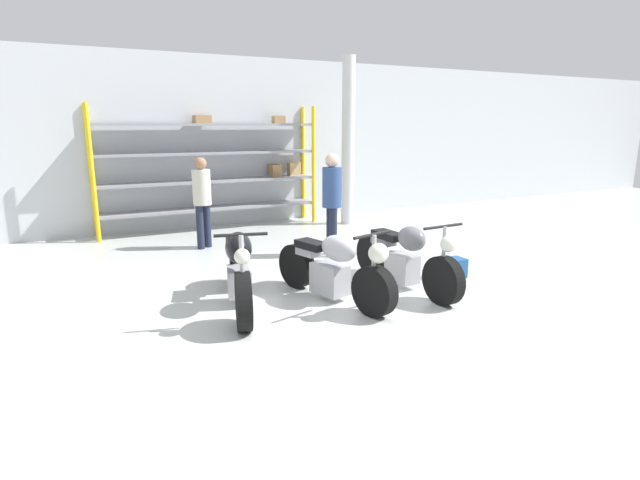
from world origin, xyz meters
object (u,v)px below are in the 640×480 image
at_px(person_browsing, 202,196).
at_px(shelving_rack, 215,166).
at_px(motorcycle_grey, 405,258).
at_px(person_near_rack, 332,196).
at_px(motorcycle_silver, 334,268).
at_px(toolbox, 450,268).
at_px(motorcycle_black, 239,269).

bearing_deg(person_browsing, shelving_rack, -54.82).
relative_size(motorcycle_grey, person_browsing, 1.29).
bearing_deg(person_near_rack, motorcycle_grey, 102.59).
bearing_deg(motorcycle_silver, motorcycle_grey, 75.64).
bearing_deg(motorcycle_silver, toolbox, 78.25).
distance_m(motorcycle_black, person_near_rack, 2.77).
height_order(motorcycle_silver, person_near_rack, person_near_rack).
relative_size(shelving_rack, toolbox, 10.50).
xyz_separation_m(motorcycle_silver, toolbox, (1.98, 0.09, -0.28)).
height_order(motorcycle_black, motorcycle_silver, motorcycle_black).
relative_size(motorcycle_grey, person_near_rack, 1.22).
relative_size(shelving_rack, person_near_rack, 2.69).
distance_m(motorcycle_grey, toolbox, 0.93).
xyz_separation_m(motorcycle_black, toolbox, (3.10, -0.26, -0.33)).
distance_m(motorcycle_grey, person_browsing, 4.00).
distance_m(motorcycle_silver, person_near_rack, 2.33).
height_order(shelving_rack, motorcycle_black, shelving_rack).
height_order(motorcycle_black, motorcycle_grey, motorcycle_black).
height_order(motorcycle_grey, person_near_rack, person_near_rack).
relative_size(motorcycle_black, motorcycle_grey, 1.03).
relative_size(person_near_rack, toolbox, 3.91).
height_order(shelving_rack, motorcycle_silver, shelving_rack).
xyz_separation_m(shelving_rack, toolbox, (2.04, -5.05, -1.19)).
xyz_separation_m(motorcycle_black, motorcycle_grey, (2.21, -0.35, -0.04)).
distance_m(person_browsing, person_near_rack, 2.35).
bearing_deg(shelving_rack, person_browsing, -113.13).
distance_m(shelving_rack, motorcycle_silver, 5.22).
relative_size(shelving_rack, motorcycle_silver, 2.30).
distance_m(motorcycle_grey, person_near_rack, 2.08).
xyz_separation_m(motorcycle_grey, person_near_rack, (-0.06, 2.00, 0.59)).
bearing_deg(motorcycle_silver, shelving_rack, 166.24).
bearing_deg(motorcycle_grey, shelving_rack, -170.75).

